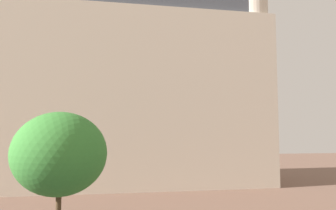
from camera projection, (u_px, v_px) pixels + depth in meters
landmark_building at (138, 74)px, 32.04m from camera, size 24.10×10.43×36.55m
tree_curb_far at (60, 154)px, 14.35m from camera, size 4.10×4.10×5.74m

